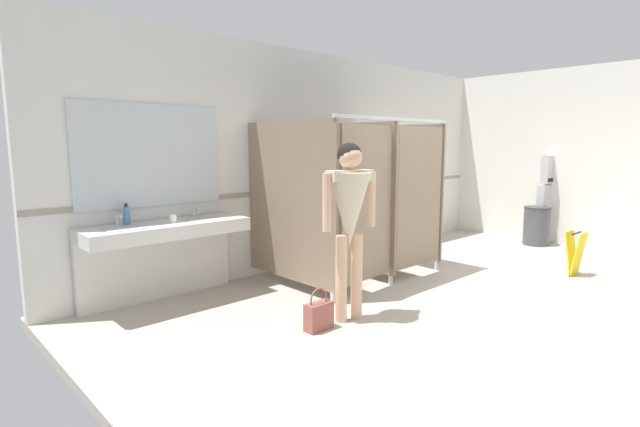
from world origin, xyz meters
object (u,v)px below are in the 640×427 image
(trash_bin, at_px, (537,226))
(person_standing, at_px, (350,209))
(wet_floor_sign, at_px, (575,253))
(paper_towel_dispenser_lower, at_px, (545,199))
(soap_dispenser, at_px, (126,215))
(paper_cup, at_px, (173,219))
(handbag, at_px, (319,315))
(paper_towel_dispenser_upper, at_px, (548,169))

(trash_bin, height_order, person_standing, person_standing)
(person_standing, xyz_separation_m, wet_floor_sign, (3.26, -0.91, -0.78))
(paper_towel_dispenser_lower, xyz_separation_m, trash_bin, (-0.32, -0.02, -0.42))
(paper_towel_dispenser_lower, relative_size, soap_dispenser, 2.23)
(wet_floor_sign, bearing_deg, paper_cup, 149.61)
(handbag, bearing_deg, wet_floor_sign, -14.10)
(trash_bin, height_order, paper_cup, paper_cup)
(paper_towel_dispenser_lower, distance_m, paper_cup, 6.25)
(paper_towel_dispenser_lower, relative_size, trash_bin, 0.75)
(paper_towel_dispenser_upper, relative_size, handbag, 1.19)
(paper_cup, relative_size, wet_floor_sign, 0.15)
(paper_towel_dispenser_upper, distance_m, handbag, 5.62)
(paper_cup, bearing_deg, wet_floor_sign, -30.39)
(paper_towel_dispenser_lower, height_order, wet_floor_sign, paper_towel_dispenser_lower)
(paper_towel_dispenser_upper, bearing_deg, soap_dispenser, 166.48)
(soap_dispenser, bearing_deg, wet_floor_sign, -30.13)
(paper_cup, bearing_deg, soap_dispenser, 152.74)
(paper_towel_dispenser_lower, height_order, handbag, paper_towel_dispenser_lower)
(handbag, distance_m, soap_dispenser, 2.20)
(person_standing, relative_size, wet_floor_sign, 2.98)
(paper_cup, bearing_deg, handbag, -69.13)
(soap_dispenser, bearing_deg, paper_towel_dispenser_lower, -13.33)
(person_standing, bearing_deg, soap_dispenser, 127.73)
(paper_towel_dispenser_upper, bearing_deg, paper_cup, 167.45)
(paper_towel_dispenser_lower, relative_size, person_standing, 0.29)
(soap_dispenser, distance_m, wet_floor_sign, 5.41)
(person_standing, height_order, soap_dispenser, person_standing)
(paper_towel_dispenser_upper, xyz_separation_m, person_standing, (-5.12, -0.23, -0.18))
(soap_dispenser, bearing_deg, handbag, -60.68)
(paper_towel_dispenser_upper, bearing_deg, handbag, -177.75)
(soap_dispenser, xyz_separation_m, paper_cup, (0.40, -0.21, -0.05))
(handbag, xyz_separation_m, soap_dispenser, (-1.00, 1.78, 0.82))
(paper_cup, bearing_deg, paper_towel_dispenser_lower, -12.34)
(person_standing, relative_size, soap_dispenser, 7.78)
(handbag, relative_size, wet_floor_sign, 0.70)
(paper_towel_dispenser_upper, distance_m, wet_floor_sign, 2.38)
(person_standing, xyz_separation_m, handbag, (-0.39, 0.01, -0.93))
(paper_towel_dispenser_lower, bearing_deg, handbag, -177.52)
(trash_bin, bearing_deg, soap_dispenser, 165.82)
(paper_towel_dispenser_upper, distance_m, paper_cup, 6.26)
(trash_bin, xyz_separation_m, wet_floor_sign, (-1.55, -1.13, -0.03))
(trash_bin, relative_size, paper_cup, 7.62)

